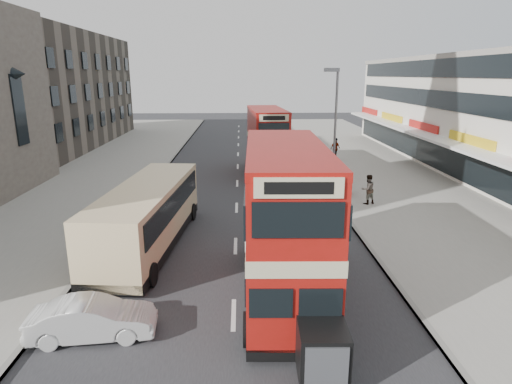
% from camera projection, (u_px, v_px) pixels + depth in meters
% --- Properties ---
extents(ground, '(160.00, 160.00, 0.00)m').
position_uv_depth(ground, '(233.00, 352.00, 12.51)').
color(ground, '#28282B').
rests_on(ground, ground).
extents(road_surface, '(12.00, 90.00, 0.01)m').
position_uv_depth(road_surface, '(237.00, 183.00, 31.80)').
color(road_surface, '#28282B').
rests_on(road_surface, ground).
extents(pavement_right, '(12.00, 90.00, 0.15)m').
position_uv_depth(pavement_right, '(399.00, 181.00, 32.19)').
color(pavement_right, gray).
rests_on(pavement_right, ground).
extents(pavement_left, '(12.00, 90.00, 0.15)m').
position_uv_depth(pavement_left, '(71.00, 184.00, 31.38)').
color(pavement_left, gray).
rests_on(pavement_left, ground).
extents(kerb_left, '(0.20, 90.00, 0.16)m').
position_uv_depth(kerb_left, '(153.00, 183.00, 31.58)').
color(kerb_left, gray).
rests_on(kerb_left, ground).
extents(kerb_right, '(0.20, 90.00, 0.16)m').
position_uv_depth(kerb_right, '(320.00, 182.00, 31.99)').
color(kerb_right, gray).
rests_on(kerb_right, ground).
extents(brick_terrace, '(14.00, 28.00, 12.00)m').
position_uv_depth(brick_terrace, '(34.00, 91.00, 46.85)').
color(brick_terrace, '#66594C').
rests_on(brick_terrace, ground).
extents(commercial_row, '(9.90, 46.20, 9.30)m').
position_uv_depth(commercial_row, '(498.00, 115.00, 33.17)').
color(commercial_row, silver).
rests_on(commercial_row, ground).
extents(street_lamp, '(1.00, 0.20, 8.12)m').
position_uv_depth(street_lamp, '(334.00, 120.00, 28.84)').
color(street_lamp, slate).
rests_on(street_lamp, ground).
extents(bus_main, '(2.87, 9.62, 5.26)m').
position_uv_depth(bus_main, '(286.00, 222.00, 15.03)').
color(bus_main, black).
rests_on(bus_main, ground).
extents(bus_second, '(3.03, 9.11, 4.99)m').
position_uv_depth(bus_second, '(267.00, 141.00, 34.25)').
color(bus_second, black).
rests_on(bus_second, ground).
extents(coach, '(3.49, 10.36, 2.69)m').
position_uv_depth(coach, '(148.00, 214.00, 19.79)').
color(coach, black).
rests_on(coach, ground).
extents(car_left_front, '(3.81, 1.64, 1.22)m').
position_uv_depth(car_left_front, '(93.00, 319.00, 13.06)').
color(car_left_front, silver).
rests_on(car_left_front, ground).
extents(car_right_a, '(4.08, 1.66, 1.18)m').
position_uv_depth(car_right_a, '(319.00, 188.00, 28.21)').
color(car_right_a, maroon).
rests_on(car_right_a, ground).
extents(car_right_b, '(4.73, 2.63, 1.25)m').
position_uv_depth(car_right_b, '(310.00, 175.00, 31.53)').
color(car_right_b, '#C55B13').
rests_on(car_right_b, ground).
extents(car_right_c, '(3.55, 1.62, 1.18)m').
position_uv_depth(car_right_c, '(285.00, 150.00, 42.28)').
color(car_right_c, teal).
rests_on(car_right_c, ground).
extents(pedestrian_near, '(0.78, 0.65, 1.82)m').
position_uv_depth(pedestrian_near, '(368.00, 189.00, 26.06)').
color(pedestrian_near, gray).
rests_on(pedestrian_near, pavement_right).
extents(pedestrian_far, '(1.21, 1.02, 1.94)m').
position_uv_depth(pedestrian_far, '(335.00, 148.00, 39.96)').
color(pedestrian_far, gray).
rests_on(pedestrian_far, pavement_right).
extents(cyclist, '(0.73, 1.75, 2.32)m').
position_uv_depth(cyclist, '(295.00, 172.00, 31.83)').
color(cyclist, gray).
rests_on(cyclist, ground).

